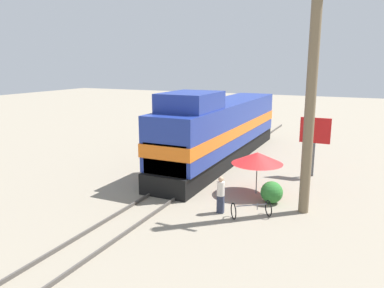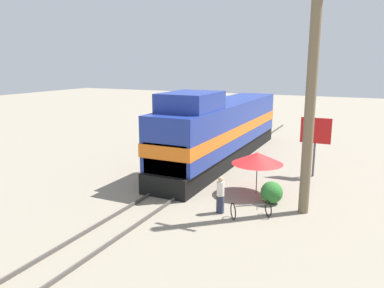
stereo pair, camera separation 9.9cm
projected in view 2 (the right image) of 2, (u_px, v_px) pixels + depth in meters
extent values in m
plane|color=gray|center=(192.00, 179.00, 21.53)|extent=(120.00, 120.00, 0.00)
cube|color=#4C4742|center=(181.00, 176.00, 21.82)|extent=(0.08, 41.98, 0.15)
cube|color=#4C4742|center=(203.00, 180.00, 21.21)|extent=(0.08, 41.98, 0.15)
cube|color=black|center=(223.00, 152.00, 25.80)|extent=(2.63, 16.88, 1.07)
cube|color=navy|center=(223.00, 123.00, 25.38)|extent=(2.86, 16.20, 2.91)
cube|color=orange|center=(223.00, 128.00, 25.44)|extent=(2.90, 16.37, 0.70)
cube|color=orange|center=(175.00, 155.00, 19.42)|extent=(2.43, 2.36, 1.60)
cube|color=navy|center=(191.00, 101.00, 20.50)|extent=(2.69, 3.71, 1.00)
cylinder|color=#726047|center=(311.00, 96.00, 15.69)|extent=(0.45, 0.45, 10.41)
cylinder|color=#4C4C4C|center=(257.00, 175.00, 18.96)|extent=(0.05, 0.05, 2.03)
cone|color=red|center=(257.00, 158.00, 18.77)|extent=(2.59, 2.59, 0.58)
cube|color=#595959|center=(314.00, 160.00, 21.90)|extent=(0.12, 0.12, 2.00)
cube|color=red|center=(316.00, 131.00, 21.53)|extent=(1.72, 0.08, 1.48)
sphere|color=#2D722D|center=(272.00, 192.00, 17.77)|extent=(1.06, 1.06, 1.06)
cube|color=#2D3347|center=(220.00, 204.00, 16.62)|extent=(0.30, 0.20, 0.81)
cylinder|color=silver|center=(221.00, 189.00, 16.47)|extent=(0.34, 0.34, 0.64)
sphere|color=tan|center=(221.00, 179.00, 16.38)|extent=(0.24, 0.24, 0.24)
torus|color=black|center=(268.00, 209.00, 16.25)|extent=(0.47, 0.61, 0.72)
torus|color=black|center=(233.00, 211.00, 15.96)|extent=(0.47, 0.61, 0.72)
cube|color=slate|center=(251.00, 205.00, 16.06)|extent=(1.11, 0.83, 0.04)
cylinder|color=slate|center=(257.00, 207.00, 16.13)|extent=(0.04, 0.04, 0.30)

